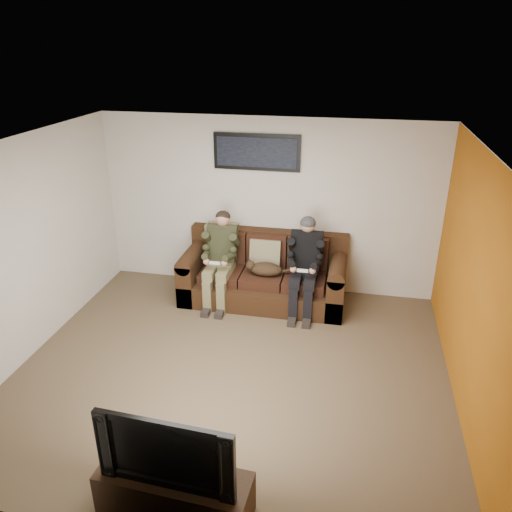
% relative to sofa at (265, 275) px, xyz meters
% --- Properties ---
extents(floor, '(5.00, 5.00, 0.00)m').
position_rel_sofa_xyz_m(floor, '(-0.04, -1.83, -0.36)').
color(floor, brown).
rests_on(floor, ground).
extents(ceiling, '(5.00, 5.00, 0.00)m').
position_rel_sofa_xyz_m(ceiling, '(-0.04, -1.83, 2.24)').
color(ceiling, silver).
rests_on(ceiling, ground).
extents(wall_back, '(5.00, 0.00, 5.00)m').
position_rel_sofa_xyz_m(wall_back, '(-0.04, 0.42, 0.94)').
color(wall_back, beige).
rests_on(wall_back, ground).
extents(wall_front, '(5.00, 0.00, 5.00)m').
position_rel_sofa_xyz_m(wall_front, '(-0.04, -4.08, 0.94)').
color(wall_front, beige).
rests_on(wall_front, ground).
extents(wall_left, '(0.00, 4.50, 4.50)m').
position_rel_sofa_xyz_m(wall_left, '(-2.54, -1.83, 0.94)').
color(wall_left, beige).
rests_on(wall_left, ground).
extents(wall_right, '(0.00, 4.50, 4.50)m').
position_rel_sofa_xyz_m(wall_right, '(2.46, -1.83, 0.94)').
color(wall_right, beige).
rests_on(wall_right, ground).
extents(accent_wall_right, '(0.00, 4.50, 4.50)m').
position_rel_sofa_xyz_m(accent_wall_right, '(2.45, -1.83, 0.94)').
color(accent_wall_right, '#A75A10').
rests_on(accent_wall_right, ground).
extents(sofa, '(2.36, 1.02, 0.97)m').
position_rel_sofa_xyz_m(sofa, '(0.00, 0.00, 0.00)').
color(sofa, '#341E0F').
rests_on(sofa, ground).
extents(throw_pillow, '(0.45, 0.22, 0.45)m').
position_rel_sofa_xyz_m(throw_pillow, '(0.00, 0.04, 0.32)').
color(throw_pillow, '#837756').
rests_on(throw_pillow, sofa).
extents(throw_blanket, '(0.48, 0.24, 0.09)m').
position_rel_sofa_xyz_m(throw_blanket, '(-0.72, 0.30, 0.60)').
color(throw_blanket, tan).
rests_on(throw_blanket, sofa).
extents(person_left, '(0.51, 0.87, 1.33)m').
position_rel_sofa_xyz_m(person_left, '(-0.61, -0.20, 0.39)').
color(person_left, olive).
rests_on(person_left, sofa).
extents(person_right, '(0.51, 0.86, 1.34)m').
position_rel_sofa_xyz_m(person_right, '(0.61, -0.20, 0.39)').
color(person_right, black).
rests_on(person_right, sofa).
extents(cat, '(0.66, 0.26, 0.24)m').
position_rel_sofa_xyz_m(cat, '(0.04, -0.22, 0.21)').
color(cat, '#402C19').
rests_on(cat, sofa).
extents(framed_poster, '(1.25, 0.05, 0.52)m').
position_rel_sofa_xyz_m(framed_poster, '(-0.20, 0.38, 1.74)').
color(framed_poster, black).
rests_on(framed_poster, wall_back).
extents(tv_stand, '(1.28, 0.47, 0.40)m').
position_rel_sofa_xyz_m(tv_stand, '(-0.03, -3.78, -0.17)').
color(tv_stand, '#321F10').
rests_on(tv_stand, ground).
extents(television, '(1.12, 0.21, 0.64)m').
position_rel_sofa_xyz_m(television, '(-0.03, -3.78, 0.35)').
color(television, black).
rests_on(television, tv_stand).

